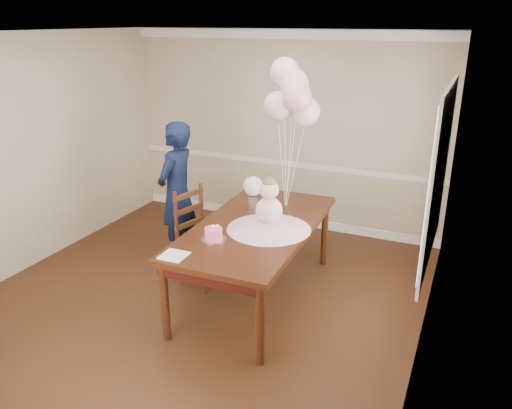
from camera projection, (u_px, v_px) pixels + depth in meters
The scene contains 49 objects.
floor at pixel (193, 304), 5.25m from camera, with size 4.50×5.00×0.00m, color black.
ceiling at pixel (179, 33), 4.31m from camera, with size 4.50×5.00×0.02m, color silver.
wall_back at pixel (282, 132), 6.91m from camera, with size 4.50×0.02×2.70m, color tan.
wall_left at pixel (16, 157), 5.64m from camera, with size 0.02×5.00×2.70m, color tan.
wall_right at pixel (433, 218), 3.91m from camera, with size 0.02×5.00×2.70m, color tan.
chair_rail_trim at pixel (281, 163), 7.06m from camera, with size 4.50×0.02×0.07m, color silver.
crown_molding at pixel (284, 34), 6.46m from camera, with size 4.50×0.02×0.12m, color white.
baseboard_trim at pixel (280, 218), 7.36m from camera, with size 4.50×0.02×0.12m, color white.
window_frame at pixel (439, 176), 4.28m from camera, with size 0.02×1.66×1.56m, color silver.
window_blinds at pixel (437, 176), 4.29m from camera, with size 0.01×1.50×1.40m, color white.
dining_table_top at pixel (256, 227), 5.12m from camera, with size 1.12×2.24×0.06m, color black.
table_apron at pixel (256, 234), 5.15m from camera, with size 1.01×2.12×0.11m, color black.
table_leg_fl at pixel (165, 302), 4.54m from camera, with size 0.08×0.08×0.78m, color black.
table_leg_fr at pixel (260, 325), 4.21m from camera, with size 0.08×0.08×0.78m, color black.
table_leg_bl at pixel (252, 223), 6.32m from camera, with size 0.08×0.08×0.78m, color black.
table_leg_br at pixel (324, 234), 5.99m from camera, with size 0.08×0.08×0.78m, color black.
baby_skirt at pixel (269, 224), 4.98m from camera, with size 0.85×0.85×0.11m, color #D59DB8.
baby_torso at pixel (269, 210), 4.93m from camera, with size 0.27×0.27×0.27m, color #F89CCF.
baby_head at pixel (269, 190), 4.86m from camera, with size 0.19×0.19×0.19m, color beige.
baby_hair at pixel (269, 183), 4.83m from camera, with size 0.13×0.13×0.13m, color brown.
cake_platter at pixel (214, 239), 4.75m from camera, with size 0.25×0.25×0.01m, color #BABABF.
birthday_cake at pixel (214, 234), 4.73m from camera, with size 0.17×0.17×0.11m, color #F84E83.
cake_flower_a at pixel (213, 226), 4.71m from camera, with size 0.03×0.03×0.03m, color white.
cake_flower_b at pixel (218, 226), 4.71m from camera, with size 0.03×0.03×0.03m, color white.
rose_vase_near at pixel (253, 204), 5.43m from camera, with size 0.11×0.11×0.18m, color white.
roses_near at pixel (253, 186), 5.36m from camera, with size 0.21×0.21×0.21m, color beige.
napkin at pixel (174, 256), 4.42m from camera, with size 0.22×0.22×0.01m, color silver.
balloon_weight at pixel (286, 205), 5.60m from camera, with size 0.04×0.04×0.02m, color silver.
balloon_a at pixel (278, 106), 5.25m from camera, with size 0.31×0.31×0.31m, color #E6A3B3.
balloon_b at pixel (297, 97), 5.08m from camera, with size 0.31×0.31×0.31m, color #E19FAD.
balloon_c at pixel (294, 84), 5.22m from camera, with size 0.31×0.31×0.31m, color #FFB4CB.
balloon_d at pixel (285, 72), 5.24m from camera, with size 0.31×0.31×0.31m, color #FFB4D6.
balloon_e at pixel (306, 111), 5.25m from camera, with size 0.31×0.31×0.31m, color #FFB4C5.
balloon_ribbon_a at pixel (282, 165), 5.45m from camera, with size 0.00×0.00×0.94m, color white.
balloon_ribbon_b at pixel (291, 161), 5.37m from camera, with size 0.00×0.00×1.05m, color white.
balloon_ribbon_c at pixel (289, 154), 5.44m from camera, with size 0.00×0.00×1.16m, color white.
balloon_ribbon_d at pixel (285, 148), 5.45m from camera, with size 0.00×0.00×1.27m, color white.
balloon_ribbon_e at pixel (295, 167), 5.45m from camera, with size 0.00×0.00×0.88m, color white.
dining_chair_seat at pixel (204, 243), 5.53m from camera, with size 0.47×0.47×0.05m, color #37200F.
chair_leg_fl at pixel (180, 265), 5.59m from camera, with size 0.04×0.04×0.46m, color #3B1610.
chair_leg_fr at pixel (204, 275), 5.36m from camera, with size 0.04×0.04×0.46m, color #3B1510.
chair_leg_bl at pixel (205, 253), 5.87m from camera, with size 0.04×0.04×0.46m, color #35140E.
chair_leg_br at pixel (228, 263), 5.64m from camera, with size 0.04×0.04×0.46m, color #3A2110.
chair_back_post_l at pixel (176, 218), 5.41m from camera, with size 0.04×0.04×0.60m, color #38130F.
chair_back_post_r at pixel (201, 208), 5.69m from camera, with size 0.04×0.04×0.60m, color #3A1A10.
chair_slat_low at pixel (190, 224), 5.59m from camera, with size 0.03×0.43×0.05m, color #38200F.
chair_slat_mid at pixel (189, 209), 5.53m from camera, with size 0.03×0.43×0.05m, color #341B0E.
chair_slat_top at pixel (188, 195), 5.47m from camera, with size 0.03×0.43×0.05m, color #371C0F.
woman at pixel (177, 193), 5.98m from camera, with size 0.62×0.42×1.72m, color black.
Camera 1 is at (2.47, -3.88, 2.81)m, focal length 35.00 mm.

